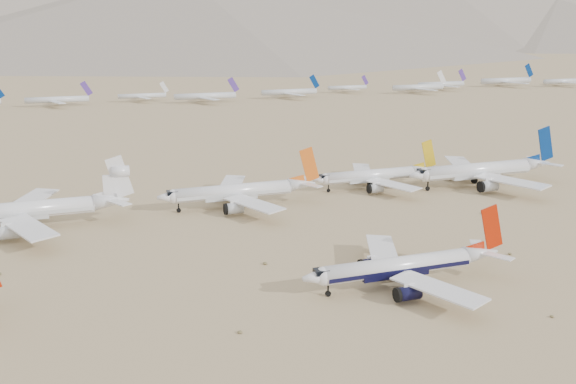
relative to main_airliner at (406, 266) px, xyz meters
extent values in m
plane|color=#907B53|center=(6.95, 5.80, -4.15)|extent=(7000.00, 7000.00, 0.00)
cylinder|color=silver|center=(-1.93, 0.00, 0.18)|extent=(31.90, 3.77, 3.77)
cube|color=black|center=(-1.93, 0.00, -0.29)|extent=(31.26, 3.83, 0.85)
sphere|color=silver|center=(-17.88, 0.00, 0.18)|extent=(3.77, 3.77, 3.77)
cube|color=black|center=(-18.45, 0.00, 1.22)|extent=(2.64, 2.45, 0.94)
cone|color=silver|center=(17.78, 0.00, 0.47)|extent=(7.97, 3.77, 3.77)
cube|color=silver|center=(0.53, -11.19, -0.47)|extent=(12.32, 19.41, 0.59)
cube|color=silver|center=(19.33, -3.67, 0.94)|extent=(5.06, 6.62, 0.23)
cylinder|color=black|center=(-3.70, -7.84, -2.18)|extent=(4.43, 2.71, 2.71)
cube|color=silver|center=(0.53, 11.19, -0.47)|extent=(12.32, 19.41, 0.59)
cube|color=silver|center=(19.33, 3.67, 0.94)|extent=(5.06, 6.62, 0.23)
cylinder|color=black|center=(-3.70, 7.84, -2.18)|extent=(4.43, 2.71, 2.71)
cube|color=#A81A03|center=(20.00, 0.00, 5.97)|extent=(6.05, 0.30, 9.96)
cylinder|color=black|center=(-16.94, 0.00, -3.59)|extent=(1.13, 0.47, 1.13)
cylinder|color=black|center=(-0.60, -2.64, -3.36)|extent=(1.58, 0.94, 1.58)
cylinder|color=black|center=(-0.60, 2.64, -3.36)|extent=(1.58, 0.94, 1.58)
cylinder|color=silver|center=(62.08, 63.95, 1.19)|extent=(38.30, 4.64, 4.64)
cube|color=silver|center=(62.08, 63.95, 0.61)|extent=(37.54, 4.71, 1.04)
sphere|color=silver|center=(42.93, 63.95, 1.19)|extent=(4.64, 4.64, 4.64)
cube|color=black|center=(42.24, 63.95, 2.46)|extent=(3.25, 3.02, 1.16)
cone|color=silver|center=(85.76, 63.95, 1.54)|extent=(9.58, 4.64, 4.64)
cube|color=silver|center=(65.04, 50.46, 0.38)|extent=(14.79, 23.31, 0.72)
cube|color=silver|center=(87.62, 59.53, 2.12)|extent=(6.08, 7.95, 0.28)
cylinder|color=silver|center=(59.96, 54.48, -1.72)|extent=(5.32, 3.34, 3.34)
cube|color=silver|center=(65.04, 77.44, 0.38)|extent=(14.79, 23.31, 0.72)
cube|color=silver|center=(87.62, 68.37, 2.12)|extent=(6.08, 7.95, 0.28)
cylinder|color=silver|center=(59.96, 73.42, -1.72)|extent=(5.32, 3.34, 3.34)
cube|color=navy|center=(88.42, 63.95, 8.17)|extent=(7.26, 0.37, 11.96)
cylinder|color=black|center=(44.09, 63.95, -3.45)|extent=(1.39, 0.58, 1.39)
cylinder|color=black|center=(63.68, 60.70, -3.18)|extent=(1.95, 1.16, 1.95)
cylinder|color=black|center=(63.68, 67.20, -3.18)|extent=(1.95, 1.16, 1.95)
cylinder|color=silver|center=(28.20, 72.67, 0.13)|extent=(30.61, 3.72, 3.72)
cube|color=silver|center=(28.20, 72.67, -0.34)|extent=(29.99, 3.78, 0.84)
sphere|color=silver|center=(12.89, 72.67, 0.13)|extent=(3.72, 3.72, 3.72)
cube|color=black|center=(12.34, 72.67, 1.15)|extent=(2.60, 2.42, 0.93)
cone|color=silver|center=(47.11, 72.67, 0.41)|extent=(7.65, 3.72, 3.72)
cube|color=silver|center=(30.56, 61.89, -0.52)|extent=(11.82, 18.63, 0.58)
cube|color=silver|center=(48.60, 69.14, 0.87)|extent=(4.86, 6.35, 0.22)
cylinder|color=silver|center=(26.50, 65.10, -2.20)|extent=(4.25, 2.68, 2.68)
cube|color=silver|center=(30.56, 83.46, -0.52)|extent=(11.82, 18.63, 0.58)
cube|color=silver|center=(48.60, 76.21, 0.87)|extent=(4.86, 6.35, 0.22)
cylinder|color=silver|center=(26.50, 80.25, -2.20)|extent=(4.25, 2.68, 2.68)
cube|color=gold|center=(49.24, 72.67, 5.71)|extent=(5.80, 0.30, 9.56)
cylinder|color=black|center=(13.82, 72.67, -3.59)|extent=(1.12, 0.46, 1.12)
cylinder|color=black|center=(29.47, 70.07, -3.37)|extent=(1.56, 0.93, 1.56)
cylinder|color=black|center=(29.47, 75.28, -3.37)|extent=(1.56, 0.93, 1.56)
cylinder|color=silver|center=(-18.46, 66.19, 0.60)|extent=(33.80, 4.13, 4.13)
cube|color=silver|center=(-18.46, 66.19, 0.08)|extent=(33.13, 4.19, 0.93)
sphere|color=silver|center=(-35.36, 66.19, 0.60)|extent=(4.13, 4.13, 4.13)
cube|color=black|center=(-35.98, 66.19, 1.74)|extent=(2.89, 2.69, 1.03)
cone|color=silver|center=(2.43, 66.19, 0.91)|extent=(8.45, 4.13, 4.13)
cube|color=silver|center=(-15.85, 54.26, -0.12)|extent=(13.06, 20.57, 0.64)
cube|color=silver|center=(4.07, 62.28, 1.43)|extent=(5.37, 7.02, 0.25)
cylinder|color=silver|center=(-20.34, 57.81, -1.99)|extent=(4.70, 2.97, 2.97)
cube|color=silver|center=(-15.85, 78.11, -0.12)|extent=(13.06, 20.57, 0.64)
cube|color=silver|center=(4.07, 70.09, 1.43)|extent=(5.37, 7.02, 0.25)
cylinder|color=silver|center=(-20.34, 74.56, -1.99)|extent=(4.70, 2.97, 2.97)
cube|color=#D65C17|center=(4.78, 66.19, 6.77)|extent=(6.41, 0.33, 10.56)
cylinder|color=black|center=(-34.33, 66.19, -3.53)|extent=(1.24, 0.52, 1.24)
cylinder|color=black|center=(-17.05, 63.30, -3.28)|extent=(1.74, 1.03, 1.74)
cylinder|color=black|center=(-17.05, 69.08, -3.28)|extent=(1.74, 1.03, 1.74)
cylinder|color=silver|center=(-75.61, 64.38, 1.01)|extent=(37.46, 4.48, 4.48)
cube|color=silver|center=(-75.61, 64.38, 0.45)|extent=(36.71, 4.55, 1.01)
cone|color=silver|center=(-52.46, 64.38, 1.34)|extent=(9.36, 4.48, 4.48)
cube|color=silver|center=(-72.72, 51.21, 0.22)|extent=(14.47, 22.80, 0.70)
cube|color=silver|center=(-50.64, 60.07, 1.90)|extent=(5.95, 7.77, 0.27)
cylinder|color=silver|center=(-77.69, 55.15, -1.80)|extent=(5.20, 3.23, 3.23)
cube|color=silver|center=(-72.72, 77.55, 0.22)|extent=(14.47, 22.80, 0.70)
cube|color=silver|center=(-50.64, 68.70, 1.90)|extent=(5.95, 7.77, 0.27)
cylinder|color=silver|center=(-77.69, 73.62, -1.80)|extent=(5.20, 3.23, 3.23)
cube|color=silver|center=(-49.86, 64.38, 7.81)|extent=(7.10, 0.36, 11.70)
cylinder|color=silver|center=(-49.60, 64.38, 9.26)|extent=(4.68, 2.91, 2.91)
cylinder|color=black|center=(-74.05, 61.24, -3.21)|extent=(1.88, 1.12, 1.88)
cylinder|color=black|center=(-74.05, 67.52, -3.21)|extent=(1.88, 1.12, 1.88)
cylinder|color=silver|center=(-65.31, 323.17, 0.14)|extent=(38.30, 3.79, 3.79)
cube|color=#4B2E8C|center=(-47.29, 323.17, 6.54)|extent=(7.63, 0.38, 9.61)
cube|color=silver|center=(-65.31, 313.26, -0.43)|extent=(10.09, 17.63, 0.38)
cube|color=silver|center=(-65.31, 333.09, -0.43)|extent=(10.09, 17.63, 0.38)
cylinder|color=silver|center=(-11.92, 330.14, -0.20)|extent=(31.49, 3.11, 3.11)
cube|color=silver|center=(2.90, 330.14, 5.07)|extent=(6.27, 0.31, 7.90)
cube|color=silver|center=(-11.92, 321.99, -0.66)|extent=(8.30, 14.50, 0.31)
cube|color=silver|center=(-11.92, 338.29, -0.66)|extent=(8.30, 14.50, 0.31)
cylinder|color=silver|center=(26.55, 310.87, 0.26)|extent=(40.77, 4.03, 4.03)
cube|color=#4B2E8C|center=(45.74, 310.87, 7.08)|extent=(8.12, 0.40, 10.23)
cube|color=silver|center=(26.55, 300.31, -0.34)|extent=(10.74, 18.77, 0.40)
cube|color=silver|center=(26.55, 321.42, -0.34)|extent=(10.74, 18.77, 0.40)
cylinder|color=silver|center=(87.22, 316.67, 0.21)|extent=(39.75, 3.93, 3.93)
cube|color=navy|center=(105.93, 316.67, 6.85)|extent=(7.92, 0.39, 9.97)
cube|color=silver|center=(87.22, 306.38, -0.38)|extent=(10.47, 18.30, 0.39)
cube|color=silver|center=(87.22, 326.96, -0.38)|extent=(10.47, 18.30, 0.39)
cylinder|color=silver|center=(140.16, 335.60, -0.23)|extent=(30.70, 3.03, 3.03)
cube|color=#4B2E8C|center=(154.61, 335.60, 4.89)|extent=(6.11, 0.30, 7.70)
cube|color=silver|center=(140.16, 327.66, -0.69)|extent=(8.09, 14.13, 0.30)
cube|color=silver|center=(140.16, 343.55, -0.69)|extent=(8.09, 14.13, 0.30)
cylinder|color=silver|center=(188.74, 315.38, 0.29)|extent=(41.35, 4.09, 4.09)
cube|color=silver|center=(208.20, 315.38, 7.20)|extent=(8.23, 0.41, 10.37)
cube|color=silver|center=(188.74, 304.67, -0.32)|extent=(10.89, 19.03, 0.41)
cube|color=silver|center=(188.74, 326.08, -0.32)|extent=(10.89, 19.03, 0.41)
cylinder|color=silver|center=(218.38, 330.92, 0.21)|extent=(39.67, 3.92, 3.92)
cube|color=#4B2E8C|center=(237.05, 330.92, 6.84)|extent=(7.90, 0.39, 9.95)
cube|color=silver|center=(218.38, 320.65, -0.38)|extent=(10.45, 18.26, 0.39)
cube|color=silver|center=(218.38, 341.18, -0.38)|extent=(10.45, 18.26, 0.39)
cylinder|color=silver|center=(284.01, 337.04, 0.55)|extent=(46.64, 4.61, 4.61)
cube|color=navy|center=(305.96, 337.04, 8.35)|extent=(9.29, 0.46, 11.70)
cube|color=silver|center=(284.01, 324.97, -0.14)|extent=(12.29, 21.47, 0.46)
cube|color=silver|center=(284.01, 349.11, -0.14)|extent=(12.29, 21.47, 0.46)
cylinder|color=silver|center=(328.70, 320.79, 0.19)|extent=(39.31, 3.89, 3.89)
cube|color=silver|center=(328.70, 310.61, -0.39)|extent=(10.36, 18.10, 0.39)
cube|color=silver|center=(328.70, 330.96, -0.39)|extent=(10.36, 18.10, 0.39)
cone|color=slate|center=(156.95, 1105.80, 65.85)|extent=(1260.00, 1260.00, 140.00)
cone|color=slate|center=(1006.95, 1105.80, 45.85)|extent=(900.00, 900.00, 100.00)
ellipsoid|color=brown|center=(-37.15, -9.10, -3.90)|extent=(0.84, 0.84, 0.46)
ellipsoid|color=brown|center=(-23.45, 20.20, -3.86)|extent=(0.98, 0.98, 0.54)
ellipsoid|color=brown|center=(17.65, -21.90, -3.94)|extent=(0.70, 0.70, 0.39)
ellipsoid|color=brown|center=(31.35, 7.40, -3.90)|extent=(0.84, 0.84, 0.46)
ellipsoid|color=brown|center=(45.05, 36.70, -3.86)|extent=(0.98, 0.98, 0.54)
camera|label=1|loc=(-62.53, -106.06, 47.54)|focal=40.00mm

